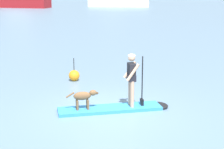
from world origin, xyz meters
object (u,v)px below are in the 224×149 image
at_px(marker_buoy, 74,75).
at_px(dog, 84,96).
at_px(moored_boat_far_port, 117,0).
at_px(paddleboard, 117,108).
at_px(person_paddler, 132,76).

bearing_deg(marker_buoy, dog, -76.13).
height_order(moored_boat_far_port, marker_buoy, moored_boat_far_port).
relative_size(moored_boat_far_port, marker_buoy, 12.65).
distance_m(paddleboard, dog, 1.12).
relative_size(person_paddler, moored_boat_far_port, 0.14).
relative_size(paddleboard, moored_boat_far_port, 0.30).
bearing_deg(person_paddler, paddleboard, -164.23).
bearing_deg(person_paddler, marker_buoy, 125.11).
bearing_deg(paddleboard, moored_boat_far_port, 92.87).
distance_m(moored_boat_far_port, marker_buoy, 57.84).
bearing_deg(person_paddler, dog, -164.23).
bearing_deg(dog, moored_boat_far_port, 91.94).
height_order(dog, moored_boat_far_port, moored_boat_far_port).
distance_m(paddleboard, moored_boat_far_port, 61.41).
xyz_separation_m(person_paddler, moored_boat_far_port, (-3.52, 61.19, 0.31)).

